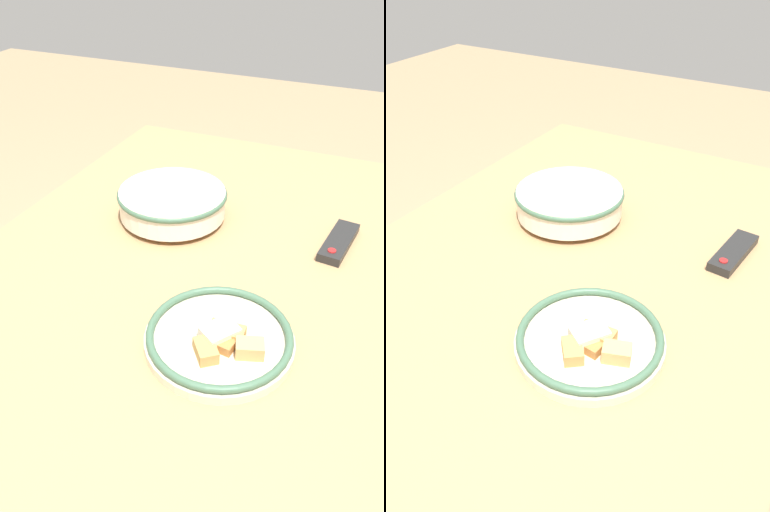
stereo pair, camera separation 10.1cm
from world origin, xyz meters
TOP-DOWN VIEW (x-y plane):
  - ground_plane at (0.00, 0.00)m, footprint 8.00×8.00m
  - dining_table at (0.00, 0.00)m, footprint 1.43×0.94m
  - noodle_bowl at (-0.19, -0.12)m, footprint 0.26×0.26m
  - food_plate at (0.17, 0.14)m, footprint 0.26×0.26m
  - tv_remote at (-0.23, 0.27)m, footprint 0.17×0.07m

SIDE VIEW (x-z plane):
  - ground_plane at x=0.00m, z-range 0.00..0.00m
  - dining_table at x=0.00m, z-range 0.29..1.04m
  - tv_remote at x=-0.23m, z-range 0.74..0.77m
  - food_plate at x=0.17m, z-range 0.74..0.78m
  - noodle_bowl at x=-0.19m, z-range 0.75..0.83m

